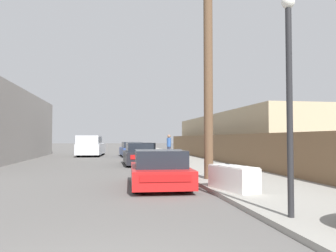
{
  "coord_description": "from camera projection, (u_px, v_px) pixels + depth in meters",
  "views": [
    {
      "loc": [
        0.27,
        -3.09,
        1.64
      ],
      "look_at": [
        2.63,
        10.77,
        2.18
      ],
      "focal_mm": 35.0,
      "sensor_mm": 36.0,
      "label": 1
    }
  ],
  "objects": [
    {
      "name": "sidewalk_curb",
      "position": [
        174.0,
        158.0,
        26.98
      ],
      "size": [
        4.2,
        63.0,
        0.12
      ],
      "primitive_type": "cube",
      "color": "gray",
      "rests_on": "ground"
    },
    {
      "name": "discarded_fridge",
      "position": [
        233.0,
        178.0,
        9.67
      ],
      "size": [
        1.06,
        1.87,
        0.74
      ],
      "rotation": [
        0.0,
        0.0,
        0.25
      ],
      "color": "white",
      "rests_on": "sidewalk_curb"
    },
    {
      "name": "parked_sports_car_red",
      "position": [
        159.0,
        170.0,
        11.09
      ],
      "size": [
        2.08,
        4.13,
        1.25
      ],
      "rotation": [
        0.0,
        0.0,
        -0.05
      ],
      "color": "red",
      "rests_on": "ground"
    },
    {
      "name": "car_parked_mid",
      "position": [
        140.0,
        154.0,
        20.35
      ],
      "size": [
        1.92,
        4.55,
        1.38
      ],
      "rotation": [
        0.0,
        0.0,
        0.01
      ],
      "color": "black",
      "rests_on": "ground"
    },
    {
      "name": "car_parked_far",
      "position": [
        132.0,
        150.0,
        29.6
      ],
      "size": [
        2.1,
        4.79,
        1.32
      ],
      "rotation": [
        0.0,
        0.0,
        0.05
      ],
      "color": "#2D478C",
      "rests_on": "ground"
    },
    {
      "name": "pickup_truck",
      "position": [
        91.0,
        146.0,
        30.21
      ],
      "size": [
        2.53,
        5.79,
        1.9
      ],
      "rotation": [
        0.0,
        0.0,
        3.06
      ],
      "color": "silver",
      "rests_on": "ground"
    },
    {
      "name": "utility_pole",
      "position": [
        208.0,
        59.0,
        12.54
      ],
      "size": [
        1.8,
        0.35,
        8.96
      ],
      "color": "brown",
      "rests_on": "sidewalk_curb"
    },
    {
      "name": "street_lamp",
      "position": [
        289.0,
        86.0,
        6.41
      ],
      "size": [
        0.26,
        0.26,
        4.35
      ],
      "color": "#232326",
      "rests_on": "sidewalk_curb"
    },
    {
      "name": "wooden_fence",
      "position": [
        219.0,
        148.0,
        21.63
      ],
      "size": [
        0.08,
        32.56,
        1.77
      ],
      "primitive_type": "cube",
      "color": "brown",
      "rests_on": "sidewalk_curb"
    },
    {
      "name": "building_right_house",
      "position": [
        242.0,
        136.0,
        28.15
      ],
      "size": [
        6.0,
        21.61,
        3.62
      ],
      "primitive_type": "cube",
      "color": "tan",
      "rests_on": "ground"
    },
    {
      "name": "pedestrian",
      "position": [
        169.0,
        146.0,
        25.72
      ],
      "size": [
        0.34,
        0.34,
        1.83
      ],
      "color": "#282D42",
      "rests_on": "sidewalk_curb"
    }
  ]
}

